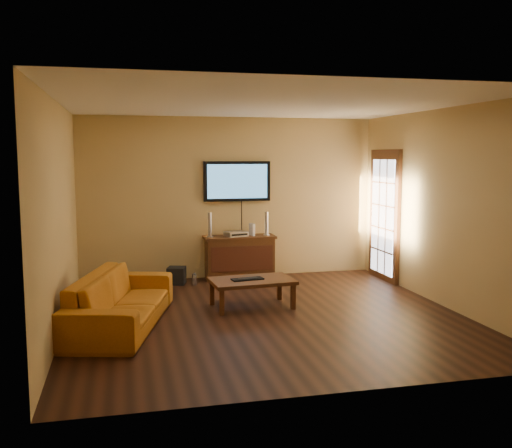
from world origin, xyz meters
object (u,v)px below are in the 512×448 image
object	(u,v)px
sofa	(121,291)
speaker_right	(267,225)
speaker_left	(210,226)
subwoofer	(177,275)
game_console	(252,230)
coffee_table	(252,283)
bottle	(194,279)
keyboard	(247,279)
television	(237,181)
media_console	(240,257)
av_receiver	(236,234)

from	to	relation	value
sofa	speaker_right	size ratio (longest dim) A/B	5.58
speaker_left	subwoofer	bearing A→B (deg)	-166.17
game_console	speaker_right	bearing A→B (deg)	-16.51
speaker_right	subwoofer	xyz separation A→B (m)	(-1.53, -0.14, -0.77)
coffee_table	sofa	distance (m)	1.81
bottle	keyboard	distance (m)	1.64
television	speaker_left	world-z (taller)	television
media_console	av_receiver	size ratio (longest dim) A/B	3.41
coffee_table	keyboard	bearing A→B (deg)	-166.12
television	subwoofer	bearing A→B (deg)	-162.23
bottle	game_console	bearing A→B (deg)	16.58
media_console	coffee_table	size ratio (longest dim) A/B	1.02
speaker_left	speaker_right	bearing A→B (deg)	0.23
speaker_right	game_console	size ratio (longest dim) A/B	1.92
speaker_right	keyboard	bearing A→B (deg)	-111.80
speaker_right	speaker_left	bearing A→B (deg)	-179.77
coffee_table	subwoofer	bearing A→B (deg)	117.88
coffee_table	subwoofer	size ratio (longest dim) A/B	4.23
media_console	keyboard	distance (m)	1.84
av_receiver	bottle	size ratio (longest dim) A/B	1.71
game_console	keyboard	size ratio (longest dim) A/B	0.45
sofa	bottle	bearing A→B (deg)	-14.43
media_console	speaker_right	distance (m)	0.71
keyboard	speaker_right	bearing A→B (deg)	68.20
coffee_table	speaker_right	xyz separation A→B (m)	(0.66, 1.80, 0.57)
television	sofa	distance (m)	3.38
media_console	game_console	distance (m)	0.51
speaker_left	sofa	bearing A→B (deg)	-121.93
game_console	subwoofer	world-z (taller)	game_console
coffee_table	speaker_left	distance (m)	1.91
television	game_console	xyz separation A→B (m)	(0.21, -0.19, -0.80)
media_console	subwoofer	world-z (taller)	media_console
speaker_left	av_receiver	size ratio (longest dim) A/B	1.17
av_receiver	game_console	distance (m)	0.28
speaker_right	sofa	bearing A→B (deg)	-136.19
media_console	speaker_right	xyz separation A→B (m)	(0.46, -0.01, 0.54)
speaker_left	av_receiver	xyz separation A→B (m)	(0.44, 0.01, -0.15)
bottle	speaker_right	bearing A→B (deg)	12.99
speaker_left	subwoofer	xyz separation A→B (m)	(-0.57, -0.14, -0.78)
media_console	television	xyz separation A→B (m)	(0.00, 0.19, 1.27)
media_console	speaker_right	size ratio (longest dim) A/B	3.02
speaker_left	television	bearing A→B (deg)	22.04
subwoofer	bottle	xyz separation A→B (m)	(0.27, -0.15, -0.04)
media_console	av_receiver	distance (m)	0.40
television	keyboard	size ratio (longest dim) A/B	2.52
television	speaker_left	xyz separation A→B (m)	(-0.50, -0.20, -0.72)
bottle	subwoofer	bearing A→B (deg)	151.02
coffee_table	av_receiver	size ratio (longest dim) A/B	3.33
sofa	media_console	bearing A→B (deg)	-24.97
media_console	av_receiver	xyz separation A→B (m)	(-0.06, -0.01, 0.40)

